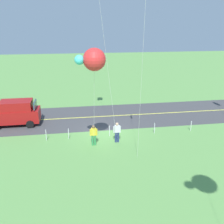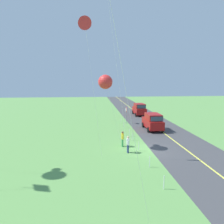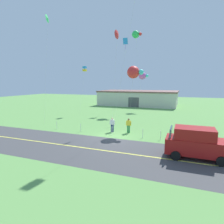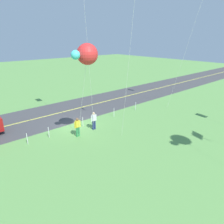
{
  "view_description": "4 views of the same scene",
  "coord_description": "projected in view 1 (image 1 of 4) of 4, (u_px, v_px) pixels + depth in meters",
  "views": [
    {
      "loc": [
        2.47,
        19.41,
        8.68
      ],
      "look_at": [
        -0.06,
        3.42,
        3.03
      ],
      "focal_mm": 41.01,
      "sensor_mm": 36.0,
      "label": 1
    },
    {
      "loc": [
        -18.7,
        5.09,
        6.87
      ],
      "look_at": [
        -0.03,
        3.28,
        3.8
      ],
      "focal_mm": 32.43,
      "sensor_mm": 36.0,
      "label": 2
    },
    {
      "loc": [
        6.71,
        -17.61,
        5.42
      ],
      "look_at": [
        -1.17,
        3.01,
        2.04
      ],
      "focal_mm": 30.73,
      "sensor_mm": 36.0,
      "label": 3
    },
    {
      "loc": [
        9.13,
        15.46,
        7.65
      ],
      "look_at": [
        -0.4,
        4.57,
        2.42
      ],
      "focal_mm": 33.4,
      "sensor_mm": 36.0,
      "label": 4
    }
  ],
  "objects": [
    {
      "name": "road_centre_stripe",
      "position": [
        100.0,
        117.0,
        25.06
      ],
      "size": [
        120.0,
        0.16,
        0.0
      ],
      "primitive_type": "cube",
      "color": "#E5E04C",
      "rests_on": "asphalt_road"
    },
    {
      "name": "car_suv_foreground",
      "position": [
        15.0,
        113.0,
        22.67
      ],
      "size": [
        4.4,
        2.12,
        2.24
      ],
      "color": "maroon",
      "rests_on": "ground"
    },
    {
      "name": "fence_post_0",
      "position": [
        191.0,
        126.0,
        21.6
      ],
      "size": [
        0.05,
        0.05,
        0.9
      ],
      "primitive_type": "cylinder",
      "color": "silver",
      "rests_on": "ground"
    },
    {
      "name": "fence_post_4",
      "position": [
        46.0,
        135.0,
        19.84
      ],
      "size": [
        0.05,
        0.05,
        0.9
      ],
      "primitive_type": "cylinder",
      "color": "silver",
      "rests_on": "ground"
    },
    {
      "name": "asphalt_road",
      "position": [
        100.0,
        117.0,
        25.06
      ],
      "size": [
        120.0,
        7.0,
        0.0
      ],
      "primitive_type": "cube",
      "color": "#424244",
      "rests_on": "ground"
    },
    {
      "name": "fence_post_2",
      "position": [
        110.0,
        131.0,
        20.57
      ],
      "size": [
        0.05,
        0.05,
        0.9
      ],
      "primitive_type": "cylinder",
      "color": "silver",
      "rests_on": "ground"
    },
    {
      "name": "person_adult_companion",
      "position": [
        117.0,
        132.0,
        19.43
      ],
      "size": [
        0.58,
        0.22,
        1.6
      ],
      "rotation": [
        0.0,
        0.0,
        2.12
      ],
      "color": "navy",
      "rests_on": "ground"
    },
    {
      "name": "ground_plane",
      "position": [
        105.0,
        133.0,
        21.35
      ],
      "size": [
        120.0,
        120.0,
        0.1
      ],
      "primitive_type": "cube",
      "color": "#60994C"
    },
    {
      "name": "fence_post_3",
      "position": [
        69.0,
        134.0,
        20.09
      ],
      "size": [
        0.05,
        0.05,
        0.9
      ],
      "primitive_type": "cylinder",
      "color": "silver",
      "rests_on": "ground"
    },
    {
      "name": "fence_post_1",
      "position": [
        154.0,
        128.0,
        21.12
      ],
      "size": [
        0.05,
        0.05,
        0.9
      ],
      "primitive_type": "cylinder",
      "color": "silver",
      "rests_on": "ground"
    },
    {
      "name": "kite_red_low",
      "position": [
        93.0,
        60.0,
        15.42
      ],
      "size": [
        1.9,
        2.44,
        7.3
      ],
      "color": "silver",
      "rests_on": "ground"
    },
    {
      "name": "person_adult_near",
      "position": [
        94.0,
        135.0,
        18.93
      ],
      "size": [
        0.58,
        0.22,
        1.6
      ],
      "rotation": [
        0.0,
        0.0,
        0.11
      ],
      "color": "#338C4C",
      "rests_on": "ground"
    }
  ]
}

